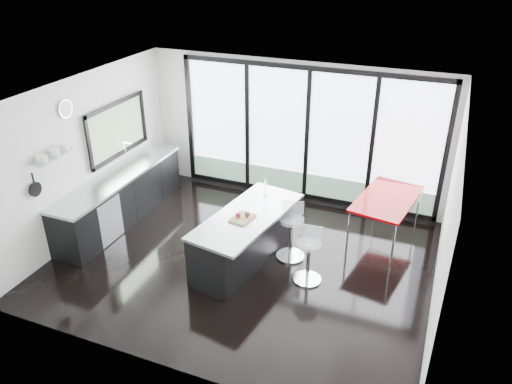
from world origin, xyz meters
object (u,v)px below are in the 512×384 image
at_px(bar_stool_near, 308,262).
at_px(island, 244,237).
at_px(red_table, 384,218).
at_px(bar_stool_far, 291,238).

bearing_deg(bar_stool_near, island, 168.48).
bearing_deg(red_table, island, -142.88).
distance_m(bar_stool_near, red_table, 1.89).
bearing_deg(island, bar_stool_near, -6.85).
relative_size(bar_stool_near, bar_stool_far, 0.93).
height_order(island, red_table, island).
relative_size(island, red_table, 1.50).
xyz_separation_m(island, bar_stool_near, (1.14, -0.14, -0.10)).
xyz_separation_m(island, bar_stool_far, (0.69, 0.37, -0.08)).
height_order(bar_stool_far, red_table, red_table).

